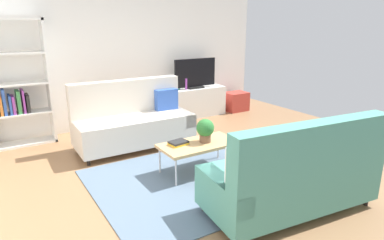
# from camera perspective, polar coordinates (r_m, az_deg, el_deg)

# --- Properties ---
(ground_plane) EXTENTS (7.68, 7.68, 0.00)m
(ground_plane) POSITION_cam_1_polar(r_m,az_deg,el_deg) (4.79, 0.47, -8.70)
(ground_plane) COLOR #936B47
(wall_far) EXTENTS (6.40, 0.12, 2.90)m
(wall_far) POSITION_cam_1_polar(r_m,az_deg,el_deg) (6.89, -12.29, 11.15)
(wall_far) COLOR white
(wall_far) RESTS_ON ground_plane
(area_rug) EXTENTS (2.90, 2.20, 0.01)m
(area_rug) POSITION_cam_1_polar(r_m,az_deg,el_deg) (4.62, 2.05, -9.62)
(area_rug) COLOR slate
(area_rug) RESTS_ON ground_plane
(couch_beige) EXTENTS (1.91, 0.86, 1.10)m
(couch_beige) POSITION_cam_1_polar(r_m,az_deg,el_deg) (5.66, -9.94, -0.18)
(couch_beige) COLOR beige
(couch_beige) RESTS_ON ground_plane
(couch_green) EXTENTS (1.98, 1.05, 1.10)m
(couch_green) POSITION_cam_1_polar(r_m,az_deg,el_deg) (3.81, 16.78, -8.98)
(couch_green) COLOR teal
(couch_green) RESTS_ON ground_plane
(coffee_table) EXTENTS (1.10, 0.56, 0.42)m
(coffee_table) POSITION_cam_1_polar(r_m,az_deg,el_deg) (4.64, 1.24, -4.26)
(coffee_table) COLOR tan
(coffee_table) RESTS_ON ground_plane
(tv_console) EXTENTS (1.40, 0.44, 0.64)m
(tv_console) POSITION_cam_1_polar(r_m,az_deg,el_deg) (7.45, 0.45, 3.06)
(tv_console) COLOR silver
(tv_console) RESTS_ON ground_plane
(tv) EXTENTS (1.00, 0.20, 0.64)m
(tv) POSITION_cam_1_polar(r_m,az_deg,el_deg) (7.31, 0.55, 7.86)
(tv) COLOR black
(tv) RESTS_ON tv_console
(bookshelf) EXTENTS (1.10, 0.36, 2.10)m
(bookshelf) POSITION_cam_1_polar(r_m,az_deg,el_deg) (6.24, -28.33, 4.64)
(bookshelf) COLOR white
(bookshelf) RESTS_ON ground_plane
(storage_trunk) EXTENTS (0.52, 0.40, 0.44)m
(storage_trunk) POSITION_cam_1_polar(r_m,az_deg,el_deg) (8.02, 7.50, 3.15)
(storage_trunk) COLOR #B2382D
(storage_trunk) RESTS_ON ground_plane
(potted_plant) EXTENTS (0.25, 0.25, 0.33)m
(potted_plant) POSITION_cam_1_polar(r_m,az_deg,el_deg) (4.62, 2.27, -1.61)
(potted_plant) COLOR brown
(potted_plant) RESTS_ON coffee_table
(table_book_0) EXTENTS (0.26, 0.21, 0.03)m
(table_book_0) POSITION_cam_1_polar(r_m,az_deg,el_deg) (4.57, -2.32, -4.06)
(table_book_0) COLOR gold
(table_book_0) RESTS_ON coffee_table
(table_book_1) EXTENTS (0.26, 0.21, 0.03)m
(table_book_1) POSITION_cam_1_polar(r_m,az_deg,el_deg) (4.56, -2.33, -3.76)
(table_book_1) COLOR #262626
(table_book_1) RESTS_ON table_book_0
(vase_0) EXTENTS (0.13, 0.13, 0.17)m
(vase_0) POSITION_cam_1_polar(r_m,az_deg,el_deg) (7.12, -3.73, 5.76)
(vase_0) COLOR #B24C4C
(vase_0) RESTS_ON tv_console
(vase_1) EXTENTS (0.08, 0.08, 0.14)m
(vase_1) POSITION_cam_1_polar(r_m,az_deg,el_deg) (7.21, -2.37, 5.79)
(vase_1) COLOR #33B29E
(vase_1) RESTS_ON tv_console
(bottle_0) EXTENTS (0.05, 0.05, 0.23)m
(bottle_0) POSITION_cam_1_polar(r_m,az_deg,el_deg) (7.20, -1.02, 6.15)
(bottle_0) COLOR purple
(bottle_0) RESTS_ON tv_console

